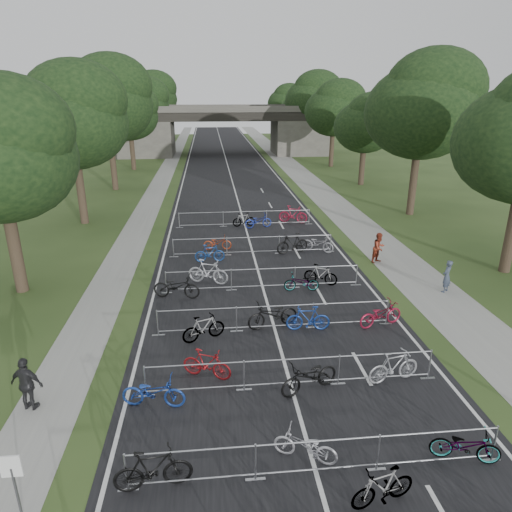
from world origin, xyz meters
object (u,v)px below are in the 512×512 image
Objects in this scene: overpass_bridge at (224,130)px; pedestrian_a at (447,276)px; pedestrian_b at (379,248)px; park_sign at (13,477)px; pedestrian_c at (27,384)px.

pedestrian_a is (8.57, -51.20, -2.74)m from overpass_bridge.
pedestrian_b reaches higher than pedestrian_a.
pedestrian_b is (13.60, 15.00, -0.42)m from park_sign.
overpass_bridge is 47.57m from pedestrian_b.
overpass_bridge is at bearing 66.20° from pedestrian_b.
park_sign is 1.06× the size of pedestrian_c.
overpass_bridge is at bearing 83.74° from park_sign.
overpass_bridge is 58.64m from pedestrian_c.
park_sign is 18.79m from pedestrian_a.
pedestrian_c is (-7.98, -58.03, -2.67)m from overpass_bridge.
park_sign reaches higher than pedestrian_a.
overpass_bridge reaches higher than park_sign.
pedestrian_c is at bearing -17.08° from pedestrian_a.
pedestrian_c is (-16.55, -6.84, 0.07)m from pedestrian_a.
pedestrian_c is at bearing -97.83° from overpass_bridge.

